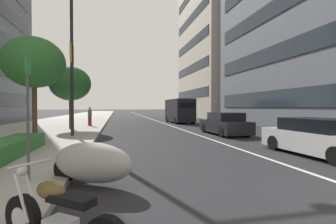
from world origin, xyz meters
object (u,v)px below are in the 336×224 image
Objects in this scene: street_tree_by_lamp_post at (34,63)px; car_lead_in_lane at (225,124)px; pedestrian_on_plaza at (90,116)px; motorcycle_by_sign_pole at (92,162)px; motorcycle_second_in_row at (60,220)px; car_far_down_avenue at (318,138)px; street_lamp_with_banners at (78,46)px; parking_sign_by_curb at (28,106)px; street_tree_near_plaza_corner at (70,84)px; delivery_van_ahead at (179,110)px.

car_lead_in_lane is at bearing -77.51° from street_tree_by_lamp_post.
pedestrian_on_plaza is (10.29, -1.45, -2.94)m from street_tree_by_lamp_post.
motorcycle_by_sign_pole is at bearing -154.29° from street_tree_by_lamp_post.
pedestrian_on_plaza is at bearing -8.02° from street_tree_by_lamp_post.
motorcycle_second_in_row is at bearing 120.00° from motorcycle_by_sign_pole.
motorcycle_second_in_row is at bearing -106.18° from pedestrian_on_plaza.
street_lamp_with_banners reaches higher than car_far_down_avenue.
street_tree_near_plaza_corner reaches higher than parking_sign_by_curb.
street_tree_by_lamp_post reaches higher than motorcycle_second_in_row.
motorcycle_by_sign_pole is at bearing -55.31° from motorcycle_second_in_row.
car_far_down_avenue is 0.50× the size of street_lamp_with_banners.
motorcycle_second_in_row is 2.56m from motorcycle_by_sign_pole.
parking_sign_by_curb is at bearing 154.95° from delivery_van_ahead.
car_far_down_avenue is 1.55× the size of parking_sign_by_curb.
motorcycle_by_sign_pole is 1.89m from parking_sign_by_curb.
street_lamp_with_banners is 1.78× the size of street_tree_by_lamp_post.
car_lead_in_lane is at bearing 177.71° from delivery_van_ahead.
street_tree_by_lamp_post is at bearing 15.86° from parking_sign_by_curb.
motorcycle_by_sign_pole is at bearing -170.07° from street_lamp_with_banners.
parking_sign_by_curb is at bearing -109.57° from pedestrian_on_plaza.
street_tree_by_lamp_post reaches higher than pedestrian_on_plaza.
motorcycle_second_in_row is 12.95m from street_lamp_with_banners.
street_tree_near_plaza_corner is (16.51, 2.77, 3.25)m from motorcycle_second_in_row.
parking_sign_by_curb reaches higher than motorcycle_by_sign_pole.
motorcycle_by_sign_pole is at bearing 139.02° from car_lead_in_lane.
delivery_van_ahead is at bearing -70.47° from motorcycle_second_in_row.
car_far_down_avenue is at bearing -137.89° from street_tree_near_plaza_corner.
street_tree_near_plaza_corner is at bearing -42.61° from motorcycle_second_in_row.
street_lamp_with_banners is 3.36m from street_tree_by_lamp_post.
street_tree_near_plaza_corner is at bearing -45.03° from motorcycle_by_sign_pole.
street_tree_near_plaza_corner is 4.22m from pedestrian_on_plaza.
motorcycle_by_sign_pole is 0.49× the size of car_lead_in_lane.
motorcycle_second_in_row is 19.69m from pedestrian_on_plaza.
motorcycle_by_sign_pole is 8.24m from car_far_down_avenue.
street_tree_by_lamp_post reaches higher than delivery_van_ahead.
street_tree_near_plaza_corner reaches higher than motorcycle_second_in_row.
street_tree_by_lamp_post is 7.21m from street_tree_near_plaza_corner.
delivery_van_ahead is (12.28, -0.12, 0.79)m from car_lead_in_lane.
motorcycle_second_in_row is 14.13m from car_lead_in_lane.
delivery_van_ahead is 23.24m from parking_sign_by_curb.
parking_sign_by_curb reaches higher than pedestrian_on_plaza.
street_tree_by_lamp_post reaches higher than car_lead_in_lane.
car_lead_in_lane is at bearing 0.78° from car_far_down_avenue.
motorcycle_by_sign_pole is 0.45× the size of street_tree_near_plaza_corner.
pedestrian_on_plaza is (16.92, 0.44, -0.84)m from parking_sign_by_curb.
street_tree_by_lamp_post is (-2.51, 1.63, -1.53)m from street_lamp_with_banners.
pedestrian_on_plaza is at bearing 112.92° from delivery_van_ahead.
delivery_van_ahead is at bearing -55.00° from street_tree_near_plaza_corner.
street_tree_near_plaza_corner is at bearing 123.25° from delivery_van_ahead.
street_tree_near_plaza_corner is at bearing 40.39° from car_far_down_avenue.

